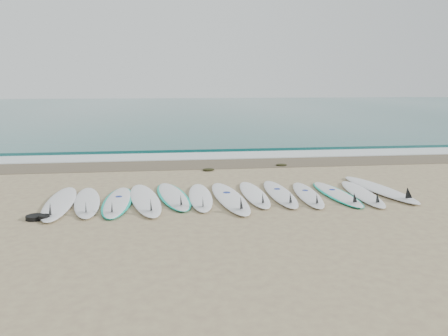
{
  "coord_description": "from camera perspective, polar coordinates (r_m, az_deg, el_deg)",
  "views": [
    {
      "loc": [
        -1.3,
        -9.39,
        2.55
      ],
      "look_at": [
        0.07,
        1.39,
        0.4
      ],
      "focal_mm": 35.0,
      "sensor_mm": 36.0,
      "label": 1
    }
  ],
  "objects": [
    {
      "name": "leash_coil",
      "position": [
        8.97,
        -23.27,
        -5.93
      ],
      "size": [
        0.46,
        0.36,
        0.11
      ],
      "color": "black",
      "rests_on": "ground"
    },
    {
      "name": "ocean",
      "position": [
        41.99,
        -5.5,
        7.69
      ],
      "size": [
        120.0,
        55.0,
        0.03
      ],
      "primitive_type": "cube",
      "color": "#1D5D5B",
      "rests_on": "ground"
    },
    {
      "name": "surfboard_6",
      "position": [
        9.54,
        0.82,
        -3.92
      ],
      "size": [
        0.82,
        2.87,
        0.36
      ],
      "rotation": [
        0.0,
        0.0,
        0.08
      ],
      "color": "white",
      "rests_on": "ground"
    },
    {
      "name": "surfboard_12",
      "position": [
        10.95,
        19.78,
        -2.61
      ],
      "size": [
        0.99,
        2.89,
        0.36
      ],
      "rotation": [
        0.0,
        0.0,
        0.14
      ],
      "color": "white",
      "rests_on": "ground"
    },
    {
      "name": "surfboard_7",
      "position": [
        9.89,
        4.02,
        -3.45
      ],
      "size": [
        0.53,
        2.46,
        0.31
      ],
      "rotation": [
        0.0,
        0.0,
        0.01
      ],
      "color": "white",
      "rests_on": "ground"
    },
    {
      "name": "seaweed_far",
      "position": [
        13.56,
        7.5,
        0.41
      ],
      "size": [
        0.34,
        0.27,
        0.07
      ],
      "primitive_type": "ellipsoid",
      "color": "black",
      "rests_on": "ground"
    },
    {
      "name": "ground",
      "position": [
        9.82,
        0.61,
        -3.86
      ],
      "size": [
        120.0,
        120.0,
        0.0
      ],
      "primitive_type": "plane",
      "color": "tan"
    },
    {
      "name": "surfboard_11",
      "position": [
        10.41,
        17.67,
        -3.21
      ],
      "size": [
        0.71,
        2.51,
        0.32
      ],
      "rotation": [
        0.0,
        0.0,
        -0.08
      ],
      "color": "silver",
      "rests_on": "ground"
    },
    {
      "name": "surfboard_2",
      "position": [
        9.58,
        -13.75,
        -4.29
      ],
      "size": [
        0.61,
        2.51,
        0.32
      ],
      "rotation": [
        0.0,
        0.0,
        -0.0
      ],
      "color": "silver",
      "rests_on": "ground"
    },
    {
      "name": "surfboard_8",
      "position": [
        10.0,
        7.37,
        -3.34
      ],
      "size": [
        0.56,
        2.56,
        0.33
      ],
      "rotation": [
        0.0,
        0.0,
        -0.01
      ],
      "color": "white",
      "rests_on": "ground"
    },
    {
      "name": "foam_band",
      "position": [
        15.16,
        -2.22,
        1.58
      ],
      "size": [
        120.0,
        1.4,
        0.04
      ],
      "primitive_type": "cube",
      "color": "silver",
      "rests_on": "ground"
    },
    {
      "name": "seaweed_near",
      "position": [
        12.73,
        -2.04,
        -0.21
      ],
      "size": [
        0.35,
        0.27,
        0.07
      ],
      "primitive_type": "ellipsoid",
      "color": "black",
      "rests_on": "ground"
    },
    {
      "name": "surfboard_5",
      "position": [
        9.66,
        -3.08,
        -3.8
      ],
      "size": [
        0.54,
        2.46,
        0.31
      ],
      "rotation": [
        0.0,
        0.0,
        -0.01
      ],
      "color": "white",
      "rests_on": "ground"
    },
    {
      "name": "surfboard_0",
      "position": [
        9.78,
        -20.73,
        -4.3
      ],
      "size": [
        0.76,
        2.8,
        0.35
      ],
      "rotation": [
        0.0,
        0.0,
        0.07
      ],
      "color": "silver",
      "rests_on": "ground"
    },
    {
      "name": "surfboard_10",
      "position": [
        10.27,
        14.55,
        -3.29
      ],
      "size": [
        0.71,
        2.41,
        0.3
      ],
      "rotation": [
        0.0,
        0.0,
        0.06
      ],
      "color": "silver",
      "rests_on": "ground"
    },
    {
      "name": "surfboard_3",
      "position": [
        9.56,
        -10.23,
        -4.07
      ],
      "size": [
        1.04,
        2.89,
        0.36
      ],
      "rotation": [
        0.0,
        0.0,
        0.16
      ],
      "color": "white",
      "rests_on": "ground"
    },
    {
      "name": "wet_sand_band",
      "position": [
        13.79,
        -1.71,
        0.56
      ],
      "size": [
        120.0,
        1.8,
        0.01
      ],
      "primitive_type": "cube",
      "color": "brown",
      "rests_on": "ground"
    },
    {
      "name": "wave_crest",
      "position": [
        16.63,
        -2.68,
        2.54
      ],
      "size": [
        120.0,
        1.0,
        0.1
      ],
      "primitive_type": "cube",
      "color": "#1D5D5B",
      "rests_on": "ground"
    },
    {
      "name": "surfboard_4",
      "position": [
        9.82,
        -6.65,
        -3.64
      ],
      "size": [
        1.03,
        2.63,
        0.33
      ],
      "rotation": [
        0.0,
        0.0,
        0.17
      ],
      "color": "white",
      "rests_on": "ground"
    },
    {
      "name": "surfboard_1",
      "position": [
        9.7,
        -17.46,
        -4.24
      ],
      "size": [
        0.92,
        2.6,
        0.33
      ],
      "rotation": [
        0.0,
        0.0,
        0.16
      ],
      "color": "white",
      "rests_on": "ground"
    },
    {
      "name": "surfboard_9",
      "position": [
        10.02,
        10.92,
        -3.45
      ],
      "size": [
        0.7,
        2.39,
        0.3
      ],
      "rotation": [
        0.0,
        0.0,
        -0.09
      ],
      "color": "silver",
      "rests_on": "ground"
    }
  ]
}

